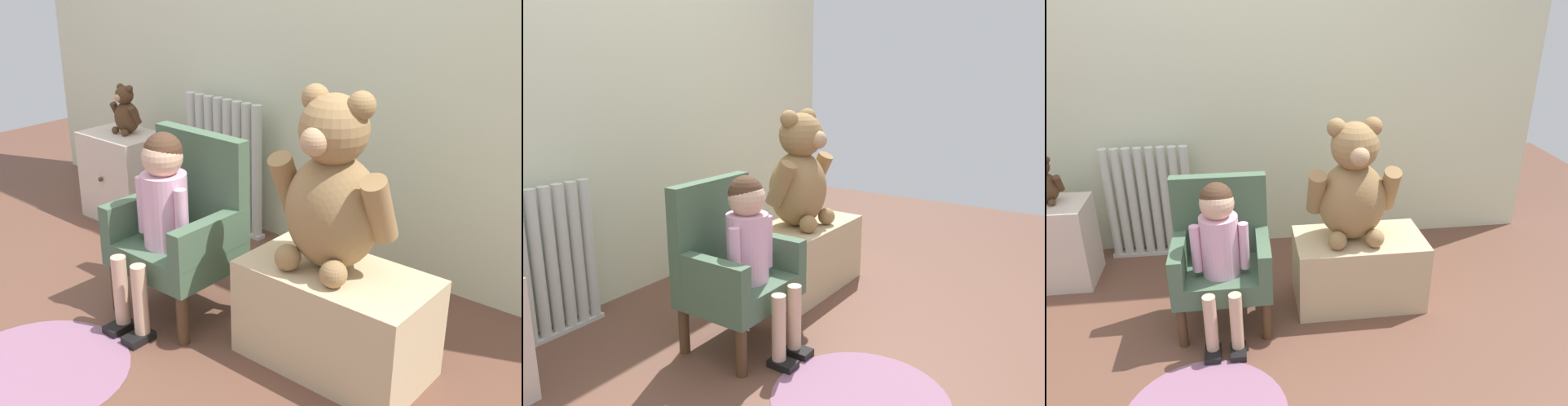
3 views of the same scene
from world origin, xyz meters
TOP-DOWN VIEW (x-y plane):
  - ground_plane at (0.00, 0.00)m, footprint 6.00×6.00m
  - radiator at (-0.42, 1.19)m, footprint 0.50×0.05m
  - small_dresser at (-0.91, 0.96)m, footprint 0.41×0.32m
  - child_armchair at (0.00, 0.52)m, footprint 0.44×0.37m
  - child_figure at (0.00, 0.41)m, footprint 0.25×0.35m
  - low_bench at (0.67, 0.58)m, footprint 0.63×0.35m
  - large_teddy_bear at (0.63, 0.59)m, footprint 0.43×0.31m
  - small_teddy_bear at (-0.89, 0.98)m, footprint 0.18×0.13m
  - floor_rug at (-0.07, -0.12)m, footprint 0.63×0.63m

SIDE VIEW (x-z plane):
  - ground_plane at x=0.00m, z-range 0.00..0.00m
  - floor_rug at x=-0.07m, z-range 0.00..0.01m
  - low_bench at x=0.67m, z-range 0.00..0.35m
  - small_dresser at x=-0.91m, z-range 0.00..0.46m
  - radiator at x=-0.42m, z-range 0.00..0.67m
  - child_armchair at x=0.00m, z-range -0.01..0.69m
  - child_figure at x=0.00m, z-range 0.11..0.85m
  - small_teddy_bear at x=-0.89m, z-range 0.44..0.69m
  - large_teddy_bear at x=0.63m, z-range 0.32..0.92m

